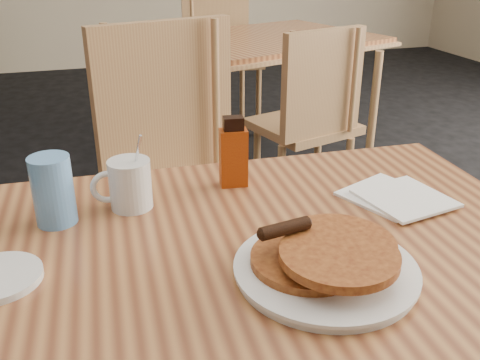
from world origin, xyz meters
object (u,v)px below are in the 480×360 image
chair_neighbor_near (312,110)px  chair_main_far (174,162)px  main_table (253,262)px  pancake_plate (326,262)px  neighbor_table (256,45)px  coffee_mug (129,183)px  blue_tumbler (53,190)px  chair_neighbor_far (220,40)px  syrup_bottle (233,154)px

chair_neighbor_near → chair_main_far: bearing=-157.4°
main_table → pancake_plate: pancake_plate is taller
neighbor_table → coffee_mug: size_ratio=9.72×
blue_tumbler → main_table: bearing=-28.3°
main_table → chair_neighbor_far: 2.90m
chair_neighbor_near → pancake_plate: (-0.64, -1.46, 0.23)m
chair_neighbor_far → neighbor_table: bearing=-84.0°
neighbor_table → coffee_mug: bearing=-115.8°
neighbor_table → syrup_bottle: bearing=-110.1°
chair_main_far → blue_tumbler: chair_main_far is taller
chair_neighbor_far → blue_tumbler: bearing=-105.9°
neighbor_table → chair_neighbor_far: (-0.01, 0.76, -0.10)m
chair_neighbor_far → blue_tumbler: chair_neighbor_far is taller
chair_main_far → main_table: bearing=-104.9°
main_table → blue_tumbler: bearing=151.7°
pancake_plate → main_table: bearing=121.2°
neighbor_table → chair_neighbor_near: bearing=-88.6°
chair_neighbor_near → neighbor_table: bearing=75.3°
main_table → chair_main_far: size_ratio=1.18×
chair_neighbor_far → chair_neighbor_near: bearing=-83.6°
chair_main_far → blue_tumbler: (-0.32, -0.56, 0.20)m
chair_main_far → syrup_bottle: 0.54m
chair_main_far → chair_neighbor_far: size_ratio=1.01×
chair_main_far → chair_neighbor_near: (0.73, 0.59, -0.07)m
neighbor_table → chair_main_far: 1.50m
chair_main_far → coffee_mug: (-0.18, -0.54, 0.19)m
main_table → chair_main_far: 0.75m
chair_neighbor_far → syrup_bottle: (-0.66, -2.56, 0.21)m
coffee_mug → blue_tumbler: (-0.14, -0.02, 0.01)m
neighbor_table → chair_main_far: size_ratio=1.50×
chair_neighbor_near → syrup_bottle: chair_neighbor_near is taller
chair_neighbor_far → chair_neighbor_near: size_ratio=1.12×
main_table → syrup_bottle: 0.27m
main_table → coffee_mug: 0.30m
pancake_plate → coffee_mug: 0.43m
coffee_mug → blue_tumbler: size_ratio=1.18×
main_table → chair_neighbor_far: size_ratio=1.18×
syrup_bottle → blue_tumbler: (-0.37, -0.06, -0.01)m
main_table → chair_neighbor_near: 1.52m
neighbor_table → blue_tumbler: size_ratio=11.44×
pancake_plate → blue_tumbler: blue_tumbler is taller
main_table → chair_neighbor_near: chair_neighbor_near is taller
main_table → syrup_bottle: syrup_bottle is taller
coffee_mug → blue_tumbler: coffee_mug is taller
neighbor_table → blue_tumbler: blue_tumbler is taller
syrup_bottle → neighbor_table: bearing=77.0°
neighbor_table → chair_neighbor_far: size_ratio=1.51×
pancake_plate → chair_neighbor_near: bearing=66.4°
main_table → coffee_mug: (-0.19, 0.20, 0.10)m
neighbor_table → chair_neighbor_near: 0.75m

